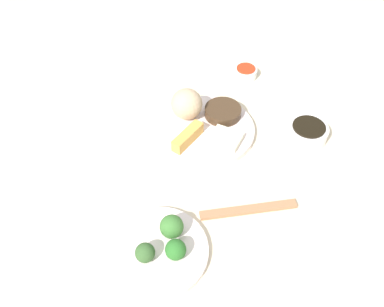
{
  "coord_description": "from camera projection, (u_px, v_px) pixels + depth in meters",
  "views": [
    {
      "loc": [
        -0.22,
        0.69,
        0.76
      ],
      "look_at": [
        -0.01,
        0.07,
        0.06
      ],
      "focal_mm": 39.26,
      "sensor_mm": 36.0,
      "label": 1
    }
  ],
  "objects": [
    {
      "name": "tabletop",
      "position": [
        199.0,
        146.0,
        1.05
      ],
      "size": [
        2.2,
        2.2,
        0.02
      ],
      "primitive_type": "cube",
      "color": "beige",
      "rests_on": "ground"
    },
    {
      "name": "main_plate",
      "position": [
        206.0,
        130.0,
        1.06
      ],
      "size": [
        0.25,
        0.25,
        0.02
      ],
      "primitive_type": "cylinder",
      "color": "white",
      "rests_on": "tabletop"
    },
    {
      "name": "rice_scoop",
      "position": [
        187.0,
        104.0,
        1.05
      ],
      "size": [
        0.08,
        0.08,
        0.08
      ],
      "primitive_type": "sphere",
      "color": "tan",
      "rests_on": "main_plate"
    },
    {
      "name": "spring_roll",
      "position": [
        188.0,
        137.0,
        1.01
      ],
      "size": [
        0.05,
        0.1,
        0.03
      ],
      "primitive_type": "cube",
      "rotation": [
        0.0,
        0.0,
        1.28
      ],
      "color": "gold",
      "rests_on": "main_plate"
    },
    {
      "name": "crab_rangoon_wonton",
      "position": [
        226.0,
        138.0,
        1.02
      ],
      "size": [
        0.08,
        0.07,
        0.01
      ],
      "primitive_type": "cube",
      "rotation": [
        0.0,
        0.0,
        -0.12
      ],
      "color": "beige",
      "rests_on": "main_plate"
    },
    {
      "name": "stir_fry_heap",
      "position": [
        223.0,
        112.0,
        1.08
      ],
      "size": [
        0.09,
        0.09,
        0.02
      ],
      "primitive_type": "cylinder",
      "color": "#412E1D",
      "rests_on": "main_plate"
    },
    {
      "name": "broccoli_plate",
      "position": [
        157.0,
        251.0,
        0.83
      ],
      "size": [
        0.2,
        0.2,
        0.01
      ],
      "primitive_type": "cylinder",
      "color": "white",
      "rests_on": "tabletop"
    },
    {
      "name": "broccoli_floret_0",
      "position": [
        145.0,
        253.0,
        0.79
      ],
      "size": [
        0.04,
        0.04,
        0.04
      ],
      "primitive_type": "sphere",
      "color": "#355B2C",
      "rests_on": "broccoli_plate"
    },
    {
      "name": "broccoli_floret_1",
      "position": [
        176.0,
        250.0,
        0.8
      ],
      "size": [
        0.04,
        0.04,
        0.04
      ],
      "primitive_type": "sphere",
      "color": "#2B6A27",
      "rests_on": "broccoli_plate"
    },
    {
      "name": "broccoli_floret_2",
      "position": [
        172.0,
        227.0,
        0.83
      ],
      "size": [
        0.05,
        0.05,
        0.05
      ],
      "primitive_type": "sphere",
      "color": "#3B7230",
      "rests_on": "broccoli_plate"
    },
    {
      "name": "soy_sauce_bowl",
      "position": [
        307.0,
        133.0,
        1.04
      ],
      "size": [
        0.1,
        0.1,
        0.04
      ],
      "primitive_type": "cylinder",
      "color": "white",
      "rests_on": "tabletop"
    },
    {
      "name": "soy_sauce_bowl_liquid",
      "position": [
        309.0,
        127.0,
        1.02
      ],
      "size": [
        0.08,
        0.08,
        0.0
      ],
      "primitive_type": "cylinder",
      "color": "black",
      "rests_on": "soy_sauce_bowl"
    },
    {
      "name": "sauce_ramekin_sweet_and_sour",
      "position": [
        245.0,
        73.0,
        1.21
      ],
      "size": [
        0.07,
        0.07,
        0.03
      ],
      "primitive_type": "cylinder",
      "color": "white",
      "rests_on": "tabletop"
    },
    {
      "name": "sauce_ramekin_sweet_and_sour_liquid",
      "position": [
        246.0,
        68.0,
        1.2
      ],
      "size": [
        0.05,
        0.05,
        0.0
      ],
      "primitive_type": "cylinder",
      "color": "red",
      "rests_on": "sauce_ramekin_sweet_and_sour"
    },
    {
      "name": "chopsticks_pair",
      "position": [
        249.0,
        210.0,
        0.9
      ],
      "size": [
        0.2,
        0.12,
        0.01
      ],
      "primitive_type": "cube",
      "rotation": [
        0.0,
        0.0,
        0.49
      ],
      "color": "#AB744E",
      "rests_on": "tabletop"
    }
  ]
}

